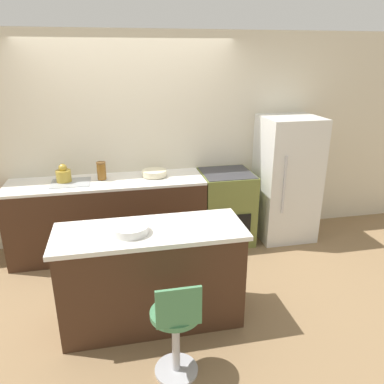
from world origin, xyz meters
name	(u,v)px	position (x,y,z in m)	size (l,w,h in m)	color
ground_plane	(142,261)	(0.00, 0.00, 0.00)	(14.00, 14.00, 0.00)	#8E704C
wall_back	(132,142)	(0.00, 0.69, 1.30)	(8.00, 0.06, 2.60)	beige
back_counter	(109,216)	(-0.35, 0.34, 0.46)	(2.30, 0.64, 0.93)	#422819
kitchen_island	(152,276)	(0.03, -1.08, 0.46)	(1.63, 0.62, 0.92)	#422819
oven_range	(226,207)	(1.14, 0.34, 0.46)	(0.65, 0.65, 0.93)	olive
refrigerator	(286,179)	(1.94, 0.32, 0.80)	(0.71, 0.70, 1.60)	silver
stool_chair	(176,330)	(0.13, -1.76, 0.42)	(0.37, 0.37, 0.86)	#B7B7BC
kettle	(63,175)	(-0.82, 0.39, 1.01)	(0.17, 0.17, 0.21)	#B29333
mixing_bowl	(154,173)	(0.23, 0.39, 0.97)	(0.29, 0.29, 0.07)	beige
canister_jar	(101,171)	(-0.39, 0.39, 1.03)	(0.11, 0.11, 0.21)	brown
fruit_bowl	(130,229)	(-0.14, -1.11, 0.96)	(0.31, 0.31, 0.07)	white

